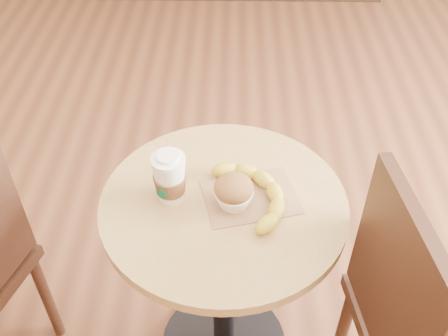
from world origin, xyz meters
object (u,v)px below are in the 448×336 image
object	(u,v)px
cafe_table	(224,256)
coffee_cup	(170,179)
chair_right	(424,329)
muffin	(234,192)
banana	(250,195)

from	to	relation	value
cafe_table	coffee_cup	bearing A→B (deg)	175.78
coffee_cup	cafe_table	bearing A→B (deg)	20.60
chair_right	muffin	bearing A→B (deg)	57.54
chair_right	banana	size ratio (longest dim) A/B	3.59
cafe_table	muffin	size ratio (longest dim) A/B	7.25
cafe_table	banana	xyz separation A→B (m)	(0.07, -0.00, 0.26)
muffin	banana	world-z (taller)	muffin
cafe_table	muffin	world-z (taller)	muffin
cafe_table	banana	world-z (taller)	banana
cafe_table	muffin	xyz separation A→B (m)	(0.03, -0.02, 0.28)
cafe_table	muffin	bearing A→B (deg)	-30.98
chair_right	banana	distance (m)	0.56
banana	cafe_table	bearing A→B (deg)	154.55
cafe_table	chair_right	distance (m)	0.57
banana	coffee_cup	bearing A→B (deg)	152.90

